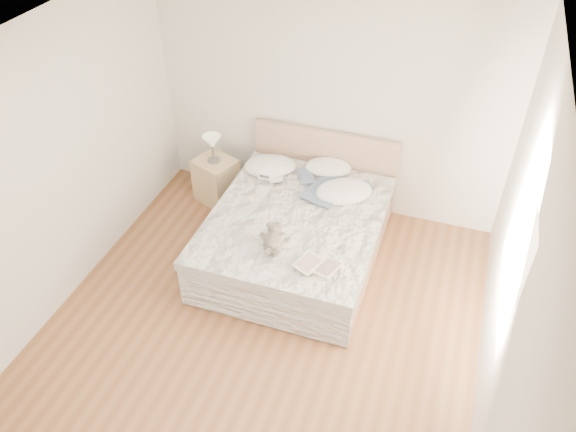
# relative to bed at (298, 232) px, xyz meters

# --- Properties ---
(floor) EXTENTS (4.00, 4.50, 0.00)m
(floor) POSITION_rel_bed_xyz_m (0.00, -1.19, -0.31)
(floor) COLOR brown
(floor) RESTS_ON ground
(ceiling) EXTENTS (4.00, 4.50, 0.00)m
(ceiling) POSITION_rel_bed_xyz_m (0.00, -1.19, 2.39)
(ceiling) COLOR white
(ceiling) RESTS_ON ground
(wall_back) EXTENTS (4.00, 0.02, 2.70)m
(wall_back) POSITION_rel_bed_xyz_m (0.00, 1.06, 1.04)
(wall_back) COLOR beige
(wall_back) RESTS_ON ground
(wall_left) EXTENTS (0.02, 4.50, 2.70)m
(wall_left) POSITION_rel_bed_xyz_m (-2.00, -1.19, 1.04)
(wall_left) COLOR beige
(wall_left) RESTS_ON ground
(wall_right) EXTENTS (0.02, 4.50, 2.70)m
(wall_right) POSITION_rel_bed_xyz_m (2.00, -1.19, 1.04)
(wall_right) COLOR beige
(wall_right) RESTS_ON ground
(window) EXTENTS (0.02, 1.30, 1.10)m
(window) POSITION_rel_bed_xyz_m (1.99, -0.89, 1.14)
(window) COLOR white
(window) RESTS_ON wall_right
(bed) EXTENTS (1.72, 2.14, 1.00)m
(bed) POSITION_rel_bed_xyz_m (0.00, 0.00, 0.00)
(bed) COLOR tan
(bed) RESTS_ON floor
(nightstand) EXTENTS (0.56, 0.54, 0.56)m
(nightstand) POSITION_rel_bed_xyz_m (-1.25, 0.63, -0.03)
(nightstand) COLOR tan
(nightstand) RESTS_ON floor
(table_lamp) EXTENTS (0.23, 0.23, 0.34)m
(table_lamp) POSITION_rel_bed_xyz_m (-1.26, 0.62, 0.50)
(table_lamp) COLOR #534D48
(table_lamp) RESTS_ON nightstand
(pillow_left) EXTENTS (0.71, 0.61, 0.18)m
(pillow_left) POSITION_rel_bed_xyz_m (-0.55, 0.63, 0.33)
(pillow_left) COLOR white
(pillow_left) RESTS_ON bed
(pillow_middle) EXTENTS (0.59, 0.46, 0.16)m
(pillow_middle) POSITION_rel_bed_xyz_m (0.09, 0.82, 0.33)
(pillow_middle) COLOR white
(pillow_middle) RESTS_ON bed
(pillow_right) EXTENTS (0.75, 0.69, 0.19)m
(pillow_right) POSITION_rel_bed_xyz_m (0.38, 0.43, 0.33)
(pillow_right) COLOR white
(pillow_right) RESTS_ON bed
(blouse) EXTENTS (0.74, 0.77, 0.02)m
(blouse) POSITION_rel_bed_xyz_m (0.19, 0.41, 0.32)
(blouse) COLOR #3B4F68
(blouse) RESTS_ON bed
(photo_book) EXTENTS (0.34, 0.27, 0.02)m
(photo_book) POSITION_rel_bed_xyz_m (-0.47, 0.46, 0.32)
(photo_book) COLOR white
(photo_book) RESTS_ON bed
(childrens_book) EXTENTS (0.45, 0.38, 0.03)m
(childrens_book) POSITION_rel_bed_xyz_m (0.44, -0.75, 0.32)
(childrens_book) COLOR #FCF3CF
(childrens_book) RESTS_ON bed
(teddy_bear) EXTENTS (0.31, 0.36, 0.16)m
(teddy_bear) POSITION_rel_bed_xyz_m (-0.05, -0.64, 0.34)
(teddy_bear) COLOR #685D51
(teddy_bear) RESTS_ON bed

